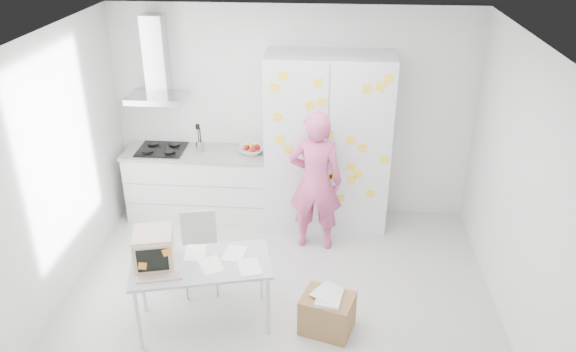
# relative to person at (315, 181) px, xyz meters

# --- Properties ---
(floor) EXTENTS (4.50, 4.00, 0.02)m
(floor) POSITION_rel_person_xyz_m (-0.33, -1.10, -0.87)
(floor) COLOR silver
(floor) RESTS_ON ground
(walls) EXTENTS (4.52, 4.01, 2.70)m
(walls) POSITION_rel_person_xyz_m (-0.33, -0.38, 0.49)
(walls) COLOR white
(walls) RESTS_ON ground
(ceiling) EXTENTS (4.50, 4.00, 0.02)m
(ceiling) POSITION_rel_person_xyz_m (-0.33, -1.10, 1.84)
(ceiling) COLOR white
(ceiling) RESTS_ON walls
(counter_run) EXTENTS (1.84, 0.63, 1.28)m
(counter_run) POSITION_rel_person_xyz_m (-1.53, 0.60, -0.39)
(counter_run) COLOR white
(counter_run) RESTS_ON ground
(range_hood) EXTENTS (0.70, 0.48, 1.01)m
(range_hood) POSITION_rel_person_xyz_m (-1.98, 0.74, 1.10)
(range_hood) COLOR silver
(range_hood) RESTS_ON walls
(tall_cabinet) EXTENTS (1.50, 0.68, 2.20)m
(tall_cabinet) POSITION_rel_person_xyz_m (0.12, 0.57, 0.24)
(tall_cabinet) COLOR silver
(tall_cabinet) RESTS_ON ground
(person) EXTENTS (0.65, 0.45, 1.71)m
(person) POSITION_rel_person_xyz_m (0.00, 0.00, 0.00)
(person) COLOR #D25188
(person) RESTS_ON ground
(desk) EXTENTS (1.42, 0.95, 1.04)m
(desk) POSITION_rel_person_xyz_m (-1.29, -1.52, -0.07)
(desk) COLOR #B0B9BC
(desk) RESTS_ON ground
(chair) EXTENTS (0.47, 0.47, 0.87)m
(chair) POSITION_rel_person_xyz_m (-1.18, -0.90, -0.37)
(chair) COLOR #B2B1AF
(chair) RESTS_ON ground
(cardboard_box) EXTENTS (0.57, 0.51, 0.42)m
(cardboard_box) POSITION_rel_person_xyz_m (0.18, -1.50, -0.66)
(cardboard_box) COLOR olive
(cardboard_box) RESTS_ON ground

